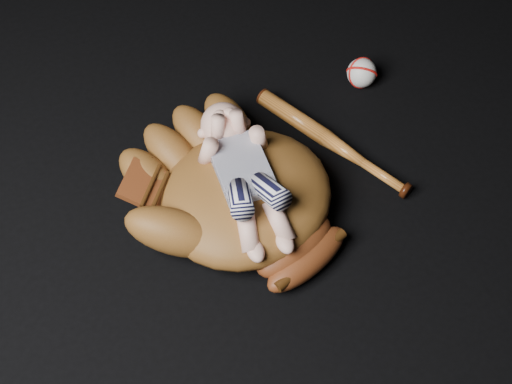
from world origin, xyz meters
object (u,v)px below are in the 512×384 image
(baseball_glove, at_px, (245,191))
(newborn_baby, at_px, (246,177))
(baseball, at_px, (362,73))
(baseball_bat, at_px, (332,142))

(baseball_glove, bearing_deg, newborn_baby, -107.66)
(baseball_glove, distance_m, baseball, 0.48)
(newborn_baby, distance_m, baseball_bat, 0.29)
(newborn_baby, xyz_separation_m, baseball, (0.40, 0.26, -0.10))
(baseball_bat, bearing_deg, baseball, 46.06)
(baseball_glove, bearing_deg, baseball, 11.66)
(newborn_baby, relative_size, baseball_bat, 0.86)
(baseball_glove, distance_m, baseball_bat, 0.27)
(newborn_baby, bearing_deg, baseball_glove, 96.81)
(baseball_bat, height_order, baseball, baseball)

